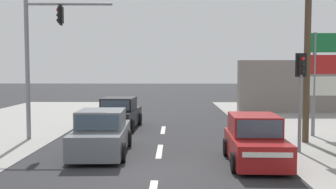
# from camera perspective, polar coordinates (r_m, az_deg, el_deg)

# --- Properties ---
(ground_plane) EXTENTS (140.00, 140.00, 0.00)m
(ground_plane) POSITION_cam_1_polar(r_m,az_deg,el_deg) (11.58, -1.77, -11.29)
(ground_plane) COLOR #28282B
(lane_dash_mid) EXTENTS (0.20, 2.40, 0.01)m
(lane_dash_mid) POSITION_cam_1_polar(r_m,az_deg,el_deg) (14.50, -1.24, -8.20)
(lane_dash_mid) COLOR silver
(lane_dash_mid) RESTS_ON ground
(lane_dash_far) EXTENTS (0.20, 2.40, 0.01)m
(lane_dash_far) POSITION_cam_1_polar(r_m,az_deg,el_deg) (19.41, -0.71, -5.16)
(lane_dash_far) COLOR silver
(lane_dash_far) RESTS_ON ground
(utility_pole_midground_right) EXTENTS (1.80, 0.26, 8.99)m
(utility_pole_midground_right) POSITION_cam_1_polar(r_m,az_deg,el_deg) (16.88, 19.63, 9.39)
(utility_pole_midground_right) COLOR #4C3D2B
(utility_pole_midground_right) RESTS_ON ground
(traffic_signal_mast) EXTENTS (3.69, 0.44, 6.00)m
(traffic_signal_mast) POSITION_cam_1_polar(r_m,az_deg,el_deg) (17.43, -18.11, 6.28)
(traffic_signal_mast) COLOR slate
(traffic_signal_mast) RESTS_ON ground
(pedestal_signal_right_kerb) EXTENTS (0.43, 0.31, 3.56)m
(pedestal_signal_right_kerb) POSITION_cam_1_polar(r_m,az_deg,el_deg) (14.70, 18.70, 1.25)
(pedestal_signal_right_kerb) COLOR slate
(pedestal_signal_right_kerb) RESTS_ON ground
(shopping_plaza_sign) EXTENTS (2.10, 0.16, 4.60)m
(shopping_plaza_sign) POSITION_cam_1_polar(r_m,az_deg,el_deg) (18.84, 22.90, 3.38)
(shopping_plaza_sign) COLOR slate
(shopping_plaza_sign) RESTS_ON ground
(shopfront_wall_far) EXTENTS (12.00, 1.00, 3.60)m
(shopfront_wall_far) POSITION_cam_1_polar(r_m,az_deg,el_deg) (29.15, 21.90, 1.09)
(shopfront_wall_far) COLOR gray
(shopfront_wall_far) RESTS_ON ground
(sedan_kerbside_parked) EXTENTS (2.00, 4.29, 1.56)m
(sedan_kerbside_parked) POSITION_cam_1_polar(r_m,az_deg,el_deg) (14.13, -9.61, -5.68)
(sedan_kerbside_parked) COLOR slate
(sedan_kerbside_parked) RESTS_ON ground
(sedan_receding_far) EXTENTS (2.07, 4.32, 1.56)m
(sedan_receding_far) POSITION_cam_1_polar(r_m,az_deg,el_deg) (20.08, -7.09, -2.88)
(sedan_receding_far) COLOR black
(sedan_receding_far) RESTS_ON ground
(hatchback_oncoming_near) EXTENTS (1.86, 3.68, 1.53)m
(hatchback_oncoming_near) POSITION_cam_1_polar(r_m,az_deg,el_deg) (12.89, 12.49, -6.63)
(hatchback_oncoming_near) COLOR maroon
(hatchback_oncoming_near) RESTS_ON ground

